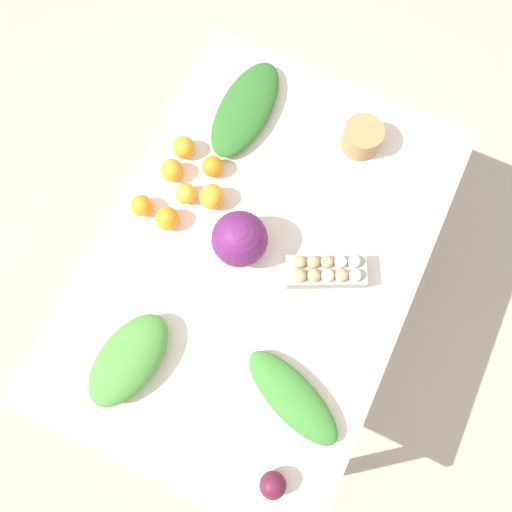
{
  "coord_description": "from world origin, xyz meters",
  "views": [
    {
      "loc": [
        -0.36,
        -0.17,
        2.23
      ],
      "look_at": [
        0.0,
        0.0,
        0.75
      ],
      "focal_mm": 35.0,
      "sensor_mm": 36.0,
      "label": 1
    }
  ],
  "objects_px": {
    "orange_0": "(142,206)",
    "orange_2": "(213,166)",
    "orange_6": "(212,197)",
    "egg_carton": "(326,271)",
    "cabbage_purple": "(240,239)",
    "paper_bag": "(362,137)",
    "orange_5": "(183,147)",
    "orange_4": "(167,219)",
    "orange_1": "(172,170)",
    "greens_bunch_chard": "(245,109)",
    "beet_root": "(273,485)",
    "orange_3": "(186,193)",
    "greens_bunch_beet_tops": "(129,360)",
    "greens_bunch_scallion": "(293,397)"
  },
  "relations": [
    {
      "from": "greens_bunch_scallion",
      "to": "greens_bunch_beet_tops",
      "type": "relative_size",
      "value": 1.13
    },
    {
      "from": "orange_4",
      "to": "orange_5",
      "type": "distance_m",
      "value": 0.25
    },
    {
      "from": "egg_carton",
      "to": "orange_1",
      "type": "distance_m",
      "value": 0.59
    },
    {
      "from": "orange_6",
      "to": "greens_bunch_chard",
      "type": "bearing_deg",
      "value": 7.1
    },
    {
      "from": "paper_bag",
      "to": "orange_6",
      "type": "relative_size",
      "value": 1.58
    },
    {
      "from": "orange_0",
      "to": "orange_3",
      "type": "height_order",
      "value": "same"
    },
    {
      "from": "egg_carton",
      "to": "greens_bunch_beet_tops",
      "type": "relative_size",
      "value": 0.86
    },
    {
      "from": "greens_bunch_chard",
      "to": "orange_1",
      "type": "bearing_deg",
      "value": 158.94
    },
    {
      "from": "orange_0",
      "to": "orange_2",
      "type": "xyz_separation_m",
      "value": [
        0.22,
        -0.14,
        0.0
      ]
    },
    {
      "from": "orange_1",
      "to": "orange_3",
      "type": "distance_m",
      "value": 0.09
    },
    {
      "from": "cabbage_purple",
      "to": "orange_0",
      "type": "distance_m",
      "value": 0.34
    },
    {
      "from": "paper_bag",
      "to": "orange_2",
      "type": "bearing_deg",
      "value": 126.69
    },
    {
      "from": "orange_2",
      "to": "orange_4",
      "type": "bearing_deg",
      "value": 167.55
    },
    {
      "from": "orange_3",
      "to": "greens_bunch_scallion",
      "type": "bearing_deg",
      "value": -126.88
    },
    {
      "from": "orange_5",
      "to": "beet_root",
      "type": "bearing_deg",
      "value": -139.11
    },
    {
      "from": "orange_0",
      "to": "orange_5",
      "type": "relative_size",
      "value": 0.93
    },
    {
      "from": "greens_bunch_beet_tops",
      "to": "orange_6",
      "type": "xyz_separation_m",
      "value": [
        0.55,
        0.01,
        -0.01
      ]
    },
    {
      "from": "paper_bag",
      "to": "orange_1",
      "type": "distance_m",
      "value": 0.62
    },
    {
      "from": "greens_bunch_chard",
      "to": "orange_6",
      "type": "xyz_separation_m",
      "value": [
        -0.33,
        -0.04,
        0.01
      ]
    },
    {
      "from": "egg_carton",
      "to": "beet_root",
      "type": "relative_size",
      "value": 3.44
    },
    {
      "from": "orange_0",
      "to": "orange_6",
      "type": "distance_m",
      "value": 0.22
    },
    {
      "from": "orange_2",
      "to": "orange_5",
      "type": "distance_m",
      "value": 0.12
    },
    {
      "from": "cabbage_purple",
      "to": "orange_0",
      "type": "xyz_separation_m",
      "value": [
        -0.02,
        0.34,
        -0.05
      ]
    },
    {
      "from": "orange_1",
      "to": "orange_6",
      "type": "bearing_deg",
      "value": -99.64
    },
    {
      "from": "paper_bag",
      "to": "beet_root",
      "type": "xyz_separation_m",
      "value": [
        -1.07,
        -0.18,
        -0.01
      ]
    },
    {
      "from": "cabbage_purple",
      "to": "orange_0",
      "type": "bearing_deg",
      "value": 93.44
    },
    {
      "from": "cabbage_purple",
      "to": "orange_2",
      "type": "height_order",
      "value": "cabbage_purple"
    },
    {
      "from": "beet_root",
      "to": "orange_4",
      "type": "relative_size",
      "value": 1.0
    },
    {
      "from": "beet_root",
      "to": "orange_0",
      "type": "bearing_deg",
      "value": 51.96
    },
    {
      "from": "beet_root",
      "to": "orange_3",
      "type": "xyz_separation_m",
      "value": [
        0.65,
        0.61,
        -0.0
      ]
    },
    {
      "from": "cabbage_purple",
      "to": "orange_0",
      "type": "relative_size",
      "value": 2.5
    },
    {
      "from": "orange_6",
      "to": "egg_carton",
      "type": "bearing_deg",
      "value": -99.11
    },
    {
      "from": "orange_3",
      "to": "orange_6",
      "type": "bearing_deg",
      "value": -73.75
    },
    {
      "from": "greens_bunch_chard",
      "to": "orange_0",
      "type": "xyz_separation_m",
      "value": [
        -0.45,
        0.15,
        0.0
      ]
    },
    {
      "from": "orange_5",
      "to": "orange_6",
      "type": "height_order",
      "value": "orange_6"
    },
    {
      "from": "orange_1",
      "to": "orange_3",
      "type": "xyz_separation_m",
      "value": [
        -0.05,
        -0.08,
        -0.0
      ]
    },
    {
      "from": "beet_root",
      "to": "orange_1",
      "type": "distance_m",
      "value": 0.98
    },
    {
      "from": "egg_carton",
      "to": "orange_0",
      "type": "relative_size",
      "value": 3.77
    },
    {
      "from": "greens_bunch_scallion",
      "to": "orange_4",
      "type": "height_order",
      "value": "orange_4"
    },
    {
      "from": "paper_bag",
      "to": "orange_3",
      "type": "bearing_deg",
      "value": 133.83
    },
    {
      "from": "beet_root",
      "to": "orange_3",
      "type": "bearing_deg",
      "value": 42.88
    },
    {
      "from": "cabbage_purple",
      "to": "greens_bunch_chard",
      "type": "distance_m",
      "value": 0.47
    },
    {
      "from": "greens_bunch_chard",
      "to": "beet_root",
      "type": "xyz_separation_m",
      "value": [
        -1.01,
        -0.57,
        0.01
      ]
    },
    {
      "from": "cabbage_purple",
      "to": "orange_6",
      "type": "distance_m",
      "value": 0.18
    },
    {
      "from": "cabbage_purple",
      "to": "beet_root",
      "type": "height_order",
      "value": "cabbage_purple"
    },
    {
      "from": "orange_1",
      "to": "orange_4",
      "type": "distance_m",
      "value": 0.16
    },
    {
      "from": "orange_5",
      "to": "orange_6",
      "type": "distance_m",
      "value": 0.2
    },
    {
      "from": "greens_bunch_chard",
      "to": "orange_4",
      "type": "xyz_separation_m",
      "value": [
        -0.45,
        0.05,
        0.01
      ]
    },
    {
      "from": "egg_carton",
      "to": "orange_1",
      "type": "relative_size",
      "value": 3.53
    },
    {
      "from": "orange_3",
      "to": "orange_6",
      "type": "relative_size",
      "value": 0.83
    }
  ]
}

